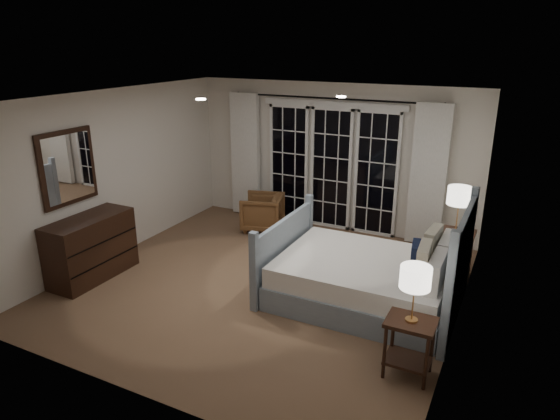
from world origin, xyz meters
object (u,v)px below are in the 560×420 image
at_px(lamp_right, 460,196).
at_px(armchair, 262,212).
at_px(dresser, 91,248).
at_px(lamp_left, 416,278).
at_px(nightstand_left, 409,340).
at_px(nightstand_right, 453,247).
at_px(bed, 368,278).

bearing_deg(lamp_right, armchair, 172.35).
xyz_separation_m(armchair, dresser, (-1.23, -2.69, 0.13)).
bearing_deg(lamp_left, nightstand_left, 180.00).
bearing_deg(nightstand_right, dresser, -153.30).
bearing_deg(nightstand_right, bed, -124.40).
bearing_deg(dresser, nightstand_right, 26.70).
bearing_deg(lamp_right, bed, -124.40).
height_order(bed, nightstand_left, bed).
xyz_separation_m(nightstand_left, lamp_right, (0.05, 2.46, 0.78)).
xyz_separation_m(nightstand_left, lamp_left, (0.00, 0.00, 0.66)).
bearing_deg(armchair, nightstand_right, 65.64).
height_order(nightstand_left, dresser, dresser).
xyz_separation_m(bed, nightstand_left, (0.79, -1.24, 0.07)).
relative_size(nightstand_left, dresser, 0.49).
relative_size(lamp_left, lamp_right, 0.90).
xyz_separation_m(lamp_left, lamp_right, (0.05, 2.46, 0.12)).
distance_m(bed, nightstand_left, 1.47).
relative_size(bed, lamp_right, 3.62).
xyz_separation_m(bed, lamp_left, (0.79, -1.24, 0.73)).
height_order(bed, dresser, bed).
bearing_deg(nightstand_right, lamp_left, -91.06).
height_order(nightstand_right, lamp_right, lamp_right).
distance_m(bed, lamp_left, 1.64).
bearing_deg(dresser, bed, 15.86).
distance_m(lamp_left, armchair, 4.38).
height_order(nightstand_right, lamp_left, lamp_left).
bearing_deg(armchair, lamp_left, 31.16).
xyz_separation_m(nightstand_right, armchair, (-3.24, 0.44, -0.14)).
bearing_deg(armchair, dresser, -41.35).
distance_m(bed, dresser, 3.79).
xyz_separation_m(nightstand_right, lamp_right, (-0.00, -0.00, 0.73)).
height_order(bed, lamp_right, bed).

